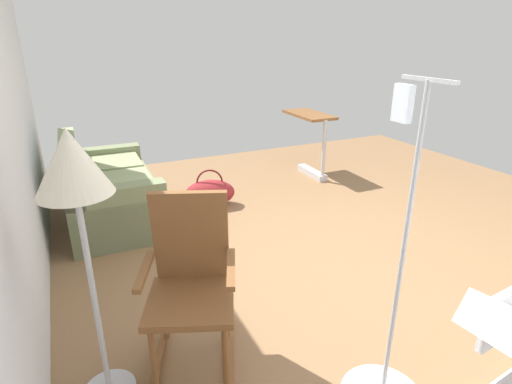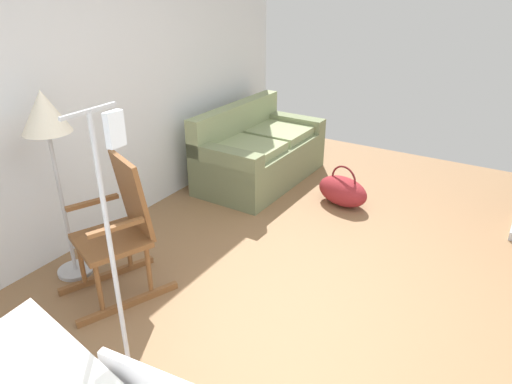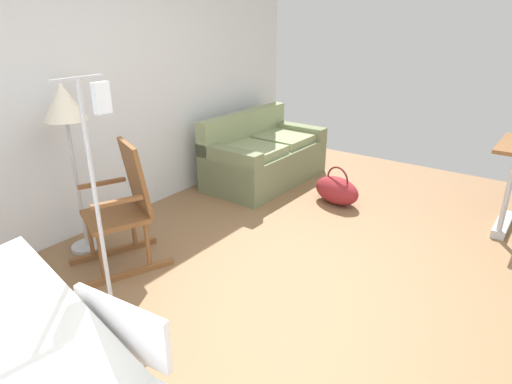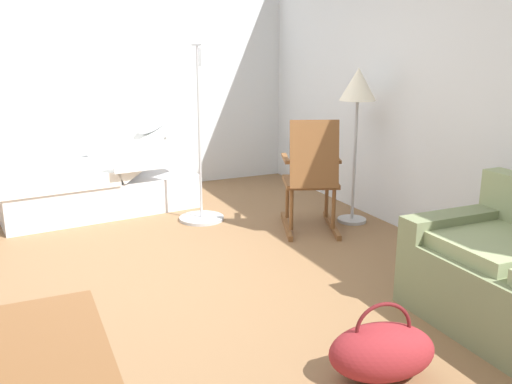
{
  "view_description": "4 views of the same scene",
  "coord_description": "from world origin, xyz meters",
  "px_view_note": "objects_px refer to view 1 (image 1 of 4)",
  "views": [
    {
      "loc": [
        -2.51,
        2.0,
        1.85
      ],
      "look_at": [
        0.13,
        0.76,
        0.71
      ],
      "focal_mm": 28.72,
      "sensor_mm": 36.0,
      "label": 1
    },
    {
      "loc": [
        -2.51,
        -0.85,
        2.18
      ],
      "look_at": [
        0.01,
        0.69,
        0.78
      ],
      "focal_mm": 32.31,
      "sensor_mm": 36.0,
      "label": 2
    },
    {
      "loc": [
        -2.51,
        -1.25,
        1.95
      ],
      "look_at": [
        -0.21,
        0.41,
        0.79
      ],
      "focal_mm": 30.1,
      "sensor_mm": 36.0,
      "label": 3
    },
    {
      "loc": [
        3.63,
        -1.01,
        1.67
      ],
      "look_at": [
        0.1,
        0.63,
        0.63
      ],
      "focal_mm": 38.46,
      "sensor_mm": 36.0,
      "label": 4
    }
  ],
  "objects_px": {
    "couch": "(108,191)",
    "overbed_table": "(311,137)",
    "rocking_chair": "(191,286)",
    "duffel_bag": "(210,193)",
    "floor_lamp": "(75,183)",
    "iv_pole": "(385,362)"
  },
  "relations": [
    {
      "from": "overbed_table",
      "to": "duffel_bag",
      "type": "height_order",
      "value": "overbed_table"
    },
    {
      "from": "rocking_chair",
      "to": "floor_lamp",
      "type": "bearing_deg",
      "value": 97.61
    },
    {
      "from": "couch",
      "to": "rocking_chair",
      "type": "relative_size",
      "value": 1.54
    },
    {
      "from": "overbed_table",
      "to": "rocking_chair",
      "type": "bearing_deg",
      "value": 136.77
    },
    {
      "from": "overbed_table",
      "to": "iv_pole",
      "type": "bearing_deg",
      "value": 153.56
    },
    {
      "from": "couch",
      "to": "overbed_table",
      "type": "relative_size",
      "value": 1.91
    },
    {
      "from": "floor_lamp",
      "to": "duffel_bag",
      "type": "distance_m",
      "value": 2.86
    },
    {
      "from": "overbed_table",
      "to": "iv_pole",
      "type": "height_order",
      "value": "iv_pole"
    },
    {
      "from": "duffel_bag",
      "to": "overbed_table",
      "type": "bearing_deg",
      "value": -74.25
    },
    {
      "from": "couch",
      "to": "duffel_bag",
      "type": "height_order",
      "value": "couch"
    },
    {
      "from": "couch",
      "to": "rocking_chair",
      "type": "xyz_separation_m",
      "value": [
        -2.31,
        -0.21,
        0.2
      ]
    },
    {
      "from": "duffel_bag",
      "to": "iv_pole",
      "type": "bearing_deg",
      "value": 178.89
    },
    {
      "from": "rocking_chair",
      "to": "iv_pole",
      "type": "bearing_deg",
      "value": -132.17
    },
    {
      "from": "rocking_chair",
      "to": "floor_lamp",
      "type": "height_order",
      "value": "floor_lamp"
    },
    {
      "from": "floor_lamp",
      "to": "iv_pole",
      "type": "bearing_deg",
      "value": -116.7
    },
    {
      "from": "rocking_chair",
      "to": "overbed_table",
      "type": "height_order",
      "value": "rocking_chair"
    },
    {
      "from": "floor_lamp",
      "to": "iv_pole",
      "type": "relative_size",
      "value": 0.88
    },
    {
      "from": "iv_pole",
      "to": "duffel_bag",
      "type": "bearing_deg",
      "value": -1.11
    },
    {
      "from": "rocking_chair",
      "to": "duffel_bag",
      "type": "height_order",
      "value": "rocking_chair"
    },
    {
      "from": "rocking_chair",
      "to": "duffel_bag",
      "type": "distance_m",
      "value": 2.38
    },
    {
      "from": "floor_lamp",
      "to": "overbed_table",
      "type": "height_order",
      "value": "floor_lamp"
    },
    {
      "from": "rocking_chair",
      "to": "duffel_bag",
      "type": "xyz_separation_m",
      "value": [
        2.19,
        -0.87,
        -0.35
      ]
    }
  ]
}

